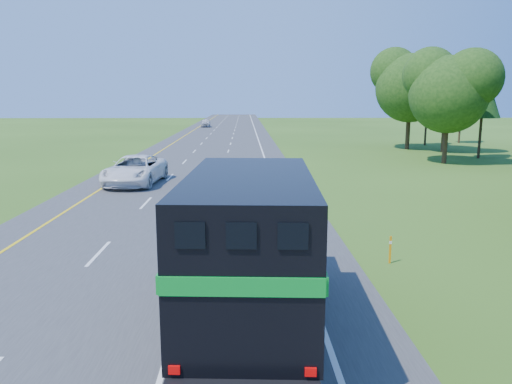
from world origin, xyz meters
TOP-DOWN VIEW (x-y plane):
  - road at (0.00, 50.00)m, footprint 15.00×260.00m
  - lane_markings at (0.00, 50.00)m, footprint 11.15×260.00m
  - horse_truck at (3.71, 13.94)m, footprint 3.22×9.04m
  - white_suv at (-3.71, 35.24)m, footprint 3.63×6.98m
  - far_car at (-4.13, 102.23)m, footprint 2.26×4.82m
  - delineator at (8.63, 18.76)m, footprint 0.08×0.04m

SIDE VIEW (x-z plane):
  - road at x=0.00m, z-range 0.00..0.04m
  - lane_markings at x=0.00m, z-range 0.04..0.05m
  - delineator at x=8.63m, z-range 0.04..1.01m
  - far_car at x=-4.13m, z-range 0.04..1.63m
  - white_suv at x=-3.71m, z-range 0.04..1.92m
  - horse_truck at x=3.71m, z-range 0.18..4.12m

